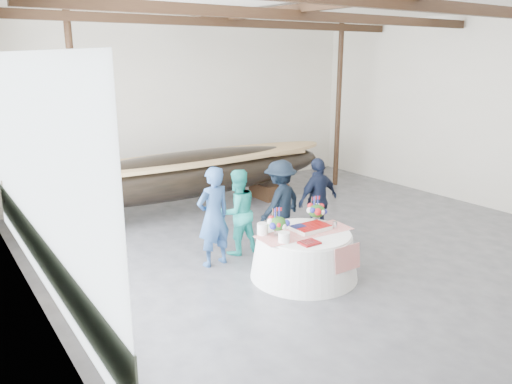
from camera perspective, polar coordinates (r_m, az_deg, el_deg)
floor at (r=9.26m, az=10.55°, el=-7.45°), size 10.00×12.00×0.01m
wall_back at (r=13.51m, az=-7.41°, el=9.71°), size 10.00×0.02×4.50m
wall_left at (r=6.21m, az=-23.16°, el=2.03°), size 0.02×12.00×4.50m
pavilion_structure at (r=9.09m, az=8.46°, el=18.06°), size 9.80×11.76×4.50m
open_bay at (r=7.27m, az=-24.06°, el=0.29°), size 0.03×7.00×3.20m
longboat_display at (r=11.53m, az=-7.81°, el=2.02°), size 7.67×1.53×1.44m
banquet_table at (r=8.31m, az=5.52°, el=-7.12°), size 1.77×1.77×0.76m
tabletop_items at (r=8.23m, az=4.85°, el=-3.39°), size 1.67×1.00×0.40m
guest_woman_blue at (r=8.58m, az=-4.88°, el=-2.83°), size 0.68×0.48×1.76m
guest_woman_teal at (r=9.10m, az=-2.15°, el=-2.30°), size 0.78×0.62×1.58m
guest_man_left at (r=9.49m, az=2.79°, el=-1.30°), size 1.20×0.89×1.66m
guest_man_right at (r=9.76m, az=7.09°, el=-0.92°), size 1.00×0.47×1.67m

